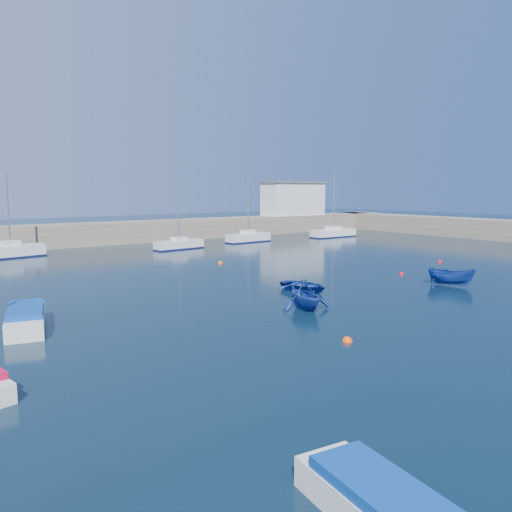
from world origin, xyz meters
TOP-DOWN VIEW (x-y plane):
  - ground at (0.00, 0.00)m, footprint 220.00×220.00m
  - back_wall at (0.00, 46.00)m, footprint 96.00×4.50m
  - right_arm at (44.00, 32.00)m, footprint 4.50×32.00m
  - harbor_office at (30.00, 46.00)m, footprint 10.00×4.00m
  - sailboat_5 at (-12.16, 39.01)m, footprint 6.43×2.75m
  - sailboat_6 at (4.39, 35.63)m, footprint 5.87×2.24m
  - sailboat_7 at (15.06, 37.25)m, footprint 6.25×2.18m
  - sailboat_8 at (28.63, 35.69)m, footprint 7.13×2.07m
  - motorboat_1 at (-16.66, 11.01)m, footprint 2.69×4.86m
  - motorboat_3 at (-14.25, -8.22)m, footprint 1.97×4.24m
  - dinghy_center at (0.01, 9.99)m, footprint 3.03×3.80m
  - dinghy_left at (-3.29, 6.20)m, footprint 3.32×3.64m
  - dinghy_right at (9.55, 5.36)m, footprint 2.32×3.33m
  - buoy_0 at (-5.84, 0.61)m, footprint 0.47×0.47m
  - buoy_1 at (10.51, 10.24)m, footprint 0.39×0.39m
  - buoy_3 at (2.23, 23.63)m, footprint 0.48×0.48m
  - buoy_4 at (18.86, 12.40)m, footprint 0.43×0.43m

SIDE VIEW (x-z plane):
  - ground at x=0.00m, z-range 0.00..0.00m
  - buoy_0 at x=-5.84m, z-range -0.24..0.24m
  - buoy_1 at x=10.51m, z-range -0.19..0.19m
  - buoy_3 at x=2.23m, z-range -0.24..0.24m
  - buoy_4 at x=18.86m, z-range -0.21..0.21m
  - dinghy_center at x=0.01m, z-range 0.00..0.70m
  - motorboat_3 at x=-14.25m, z-range -0.03..0.93m
  - motorboat_1 at x=-16.66m, z-range -0.03..1.09m
  - sailboat_6 at x=4.39m, z-range -3.23..4.33m
  - dinghy_right at x=9.55m, z-range 0.00..1.20m
  - sailboat_8 at x=28.63m, z-range -4.03..5.24m
  - sailboat_7 at x=15.06m, z-range -3.46..4.69m
  - sailboat_5 at x=-12.16m, z-range -3.51..4.84m
  - dinghy_left at x=-3.29m, z-range 0.00..1.64m
  - back_wall at x=0.00m, z-range 0.00..2.60m
  - right_arm at x=44.00m, z-range 0.00..2.60m
  - harbor_office at x=30.00m, z-range 2.60..7.60m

